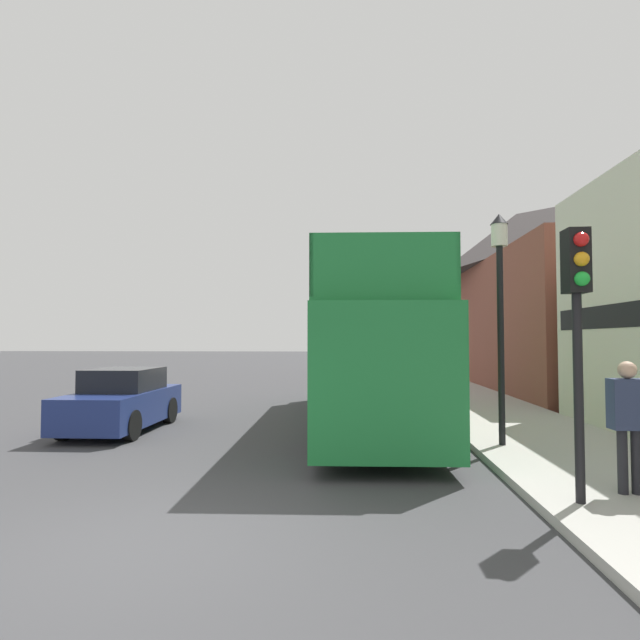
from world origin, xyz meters
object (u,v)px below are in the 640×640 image
tour_bus (366,355)px  traffic_signal (577,301)px  parked_car_ahead_of_bus (383,376)px  pedestrian_second (628,414)px  parked_car_far_side (122,401)px  lamp_post_second (433,304)px  lamp_post_nearest (500,285)px

tour_bus → traffic_signal: tour_bus is taller
parked_car_ahead_of_bus → traffic_signal: (1.65, -15.35, 2.09)m
pedestrian_second → tour_bus: bearing=117.8°
pedestrian_second → parked_car_far_side: bearing=152.6°
parked_car_ahead_of_bus → parked_car_far_side: bearing=-126.6°
parked_car_far_side → lamp_post_second: lamp_post_second is taller
tour_bus → lamp_post_nearest: (2.65, -3.35, 1.53)m
lamp_post_nearest → traffic_signal: bearing=-90.9°
parked_car_far_side → pedestrian_second: size_ratio=2.16×
lamp_post_second → lamp_post_nearest: bearing=-88.7°
pedestrian_second → lamp_post_second: size_ratio=0.37×
lamp_post_nearest → lamp_post_second: size_ratio=0.95×
pedestrian_second → traffic_signal: 1.81m
tour_bus → parked_car_far_side: size_ratio=2.92×
tour_bus → lamp_post_nearest: 4.53m
traffic_signal → lamp_post_nearest: lamp_post_nearest is taller
parked_car_ahead_of_bus → traffic_signal: 15.58m
parked_car_far_side → tour_bus: bearing=-166.5°
pedestrian_second → traffic_signal: size_ratio=0.51×
parked_car_ahead_of_bus → lamp_post_nearest: bearing=-83.0°
parked_car_far_side → traffic_signal: traffic_signal is taller
tour_bus → lamp_post_second: (2.48, 4.16, 1.68)m
parked_car_ahead_of_bus → parked_car_far_side: 12.17m
parked_car_ahead_of_bus → lamp_post_nearest: lamp_post_nearest is taller
traffic_signal → lamp_post_nearest: bearing=89.1°
lamp_post_second → traffic_signal: bearing=-89.4°
tour_bus → parked_car_far_side: 6.40m
tour_bus → parked_car_far_side: (-6.10, -1.56, -1.13)m
parked_car_far_side → lamp_post_second: size_ratio=0.79×
pedestrian_second → lamp_post_nearest: 3.91m
parked_car_ahead_of_bus → traffic_signal: traffic_signal is taller
parked_car_far_side → lamp_post_second: bearing=-147.2°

